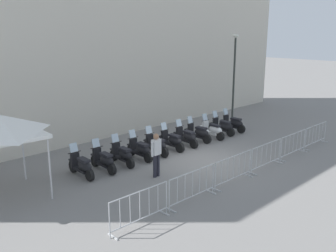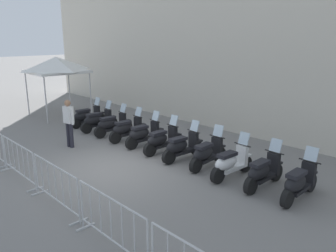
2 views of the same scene
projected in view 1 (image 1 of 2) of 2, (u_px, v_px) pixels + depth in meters
ground_plane at (204, 160)px, 16.16m from camera, size 120.00×120.00×0.00m
building_facade at (106, 13)px, 19.52m from camera, size 28.06×3.26×12.78m
motorcycle_0 at (82, 166)px, 14.20m from camera, size 0.56×1.72×1.24m
motorcycle_1 at (104, 160)px, 14.81m from camera, size 0.56×1.72×1.24m
motorcycle_2 at (123, 155)px, 15.49m from camera, size 0.56×1.72×1.24m
motorcycle_3 at (140, 150)px, 16.15m from camera, size 0.56×1.72×1.24m
motorcycle_4 at (156, 145)px, 16.82m from camera, size 0.56×1.72×1.24m
motorcycle_5 at (172, 141)px, 17.46m from camera, size 0.56×1.72×1.24m
motorcycle_6 at (186, 137)px, 18.10m from camera, size 0.56×1.72×1.24m
motorcycle_7 at (198, 133)px, 18.81m from camera, size 0.57×1.73×1.24m
motorcycle_8 at (212, 130)px, 19.37m from camera, size 0.56×1.72×1.24m
motorcycle_9 at (223, 127)px, 20.08m from camera, size 0.56×1.72×1.24m
motorcycle_10 at (233, 124)px, 20.74m from camera, size 0.56×1.72×1.24m
barrier_segment_0 at (140, 208)px, 10.64m from camera, size 2.15×0.50×1.07m
barrier_segment_1 at (192, 187)px, 12.13m from camera, size 2.15×0.50×1.07m
barrier_segment_2 at (233, 170)px, 13.63m from camera, size 2.15×0.50×1.07m
barrier_segment_3 at (266, 156)px, 15.13m from camera, size 2.15×0.50×1.07m
barrier_segment_4 at (293, 145)px, 16.62m from camera, size 2.15×0.50×1.07m
barrier_segment_5 at (316, 135)px, 18.12m from camera, size 2.15×0.50×1.07m
street_lamp at (234, 69)px, 22.35m from camera, size 0.36×0.36×5.32m
officer_near_row_end at (156, 152)px, 14.12m from camera, size 0.54×0.27×1.73m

